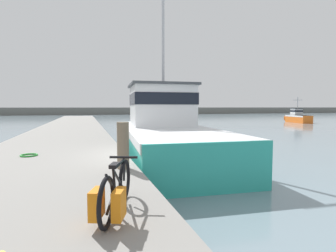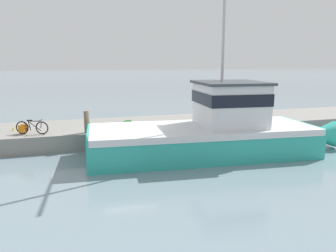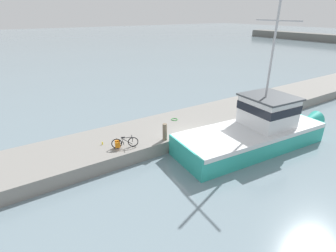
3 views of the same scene
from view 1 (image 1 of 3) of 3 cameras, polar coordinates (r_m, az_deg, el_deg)
ground_plane at (r=8.69m, az=-3.46°, el=-11.71°), size 320.00×320.00×0.00m
dock_pier at (r=8.41m, az=-24.90°, el=-9.55°), size 4.65×80.00×0.88m
far_shoreline at (r=92.90m, az=2.60°, el=3.35°), size 180.00×5.00×2.26m
fishing_boat_main at (r=12.70m, az=-0.74°, el=-0.99°), size 4.61×12.81×9.79m
boat_white_moored at (r=45.08m, az=26.32°, el=1.73°), size 2.49×5.71×3.90m
bicycle_touring at (r=3.74m, az=-11.66°, el=-14.08°), size 0.78×1.59×0.73m
mooring_post at (r=6.47m, az=-9.76°, el=-4.17°), size 0.29×0.29×1.14m
hose_coil at (r=9.15m, az=-28.03°, el=-5.61°), size 0.51×0.51×0.05m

